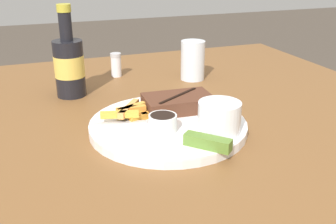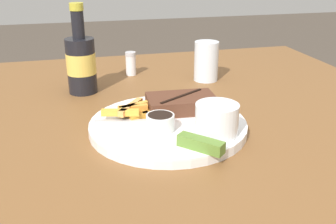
{
  "view_description": "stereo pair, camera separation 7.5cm",
  "coord_description": "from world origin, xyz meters",
  "views": [
    {
      "loc": [
        -0.24,
        -0.65,
        1.07
      ],
      "look_at": [
        0.0,
        0.0,
        0.78
      ],
      "focal_mm": 42.0,
      "sensor_mm": 36.0,
      "label": 1
    },
    {
      "loc": [
        -0.17,
        -0.67,
        1.07
      ],
      "look_at": [
        0.0,
        0.0,
        0.78
      ],
      "focal_mm": 42.0,
      "sensor_mm": 36.0,
      "label": 2
    }
  ],
  "objects": [
    {
      "name": "dining_table",
      "position": [
        0.0,
        0.0,
        0.67
      ],
      "size": [
        1.19,
        1.22,
        0.75
      ],
      "color": "brown",
      "rests_on": "ground_plane"
    },
    {
      "name": "pickle_spear",
      "position": [
        0.02,
        -0.12,
        0.77
      ],
      "size": [
        0.07,
        0.07,
        0.02
      ],
      "color": "#567A2D",
      "rests_on": "dinner_plate"
    },
    {
      "name": "coleslaw_cup",
      "position": [
        0.07,
        -0.08,
        0.8
      ],
      "size": [
        0.08,
        0.08,
        0.06
      ],
      "color": "white",
      "rests_on": "dinner_plate"
    },
    {
      "name": "fries_pile",
      "position": [
        -0.05,
        0.04,
        0.78
      ],
      "size": [
        0.13,
        0.11,
        0.02
      ],
      "color": "gold",
      "rests_on": "dinner_plate"
    },
    {
      "name": "steak_portion",
      "position": [
        0.04,
        0.05,
        0.78
      ],
      "size": [
        0.14,
        0.09,
        0.03
      ],
      "color": "#512D1E",
      "rests_on": "dinner_plate"
    },
    {
      "name": "fork_utensil",
      "position": [
        -0.08,
        0.02,
        0.77
      ],
      "size": [
        0.13,
        0.04,
        0.0
      ],
      "rotation": [
        0.0,
        0.0,
        6.07
      ],
      "color": "#B7B7BC",
      "rests_on": "dinner_plate"
    },
    {
      "name": "drinking_glass",
      "position": [
        0.18,
        0.29,
        0.8
      ],
      "size": [
        0.06,
        0.06,
        0.1
      ],
      "color": "silver",
      "rests_on": "dining_table"
    },
    {
      "name": "salt_shaker",
      "position": [
        -0.01,
        0.39,
        0.78
      ],
      "size": [
        0.03,
        0.03,
        0.07
      ],
      "color": "white",
      "rests_on": "dining_table"
    },
    {
      "name": "dipping_sauce_cup",
      "position": [
        -0.02,
        -0.04,
        0.78
      ],
      "size": [
        0.05,
        0.05,
        0.03
      ],
      "color": "silver",
      "rests_on": "dinner_plate"
    },
    {
      "name": "dinner_plate",
      "position": [
        0.0,
        0.0,
        0.75
      ],
      "size": [
        0.3,
        0.3,
        0.02
      ],
      "color": "white",
      "rests_on": "dining_table"
    },
    {
      "name": "beer_bottle",
      "position": [
        -0.15,
        0.27,
        0.82
      ],
      "size": [
        0.07,
        0.07,
        0.21
      ],
      "color": "black",
      "rests_on": "dining_table"
    }
  ]
}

